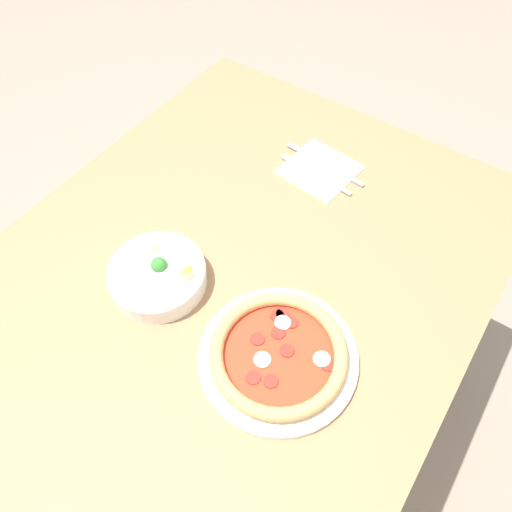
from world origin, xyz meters
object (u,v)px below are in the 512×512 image
(pizza, at_px, (278,354))
(bowl, at_px, (158,275))
(fork, at_px, (316,175))
(knife, at_px, (328,166))

(pizza, relative_size, bowl, 1.50)
(pizza, distance_m, fork, 0.47)
(pizza, xyz_separation_m, fork, (0.44, 0.18, -0.01))
(fork, distance_m, knife, 0.04)
(knife, bearing_deg, bowl, 82.10)
(knife, bearing_deg, fork, 85.69)
(pizza, height_order, fork, pizza)
(fork, bearing_deg, knife, -94.31)
(pizza, height_order, knife, pizza)
(pizza, relative_size, knife, 1.31)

